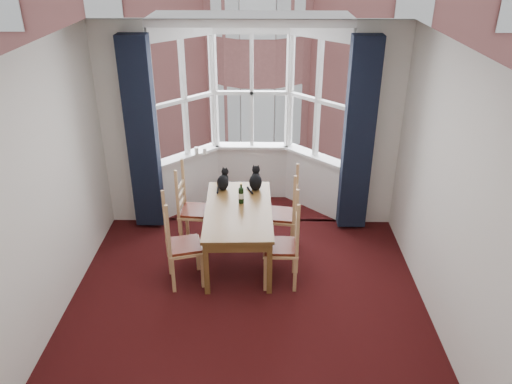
{
  "coord_description": "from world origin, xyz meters",
  "views": [
    {
      "loc": [
        0.18,
        -4.09,
        3.65
      ],
      "look_at": [
        0.09,
        1.05,
        1.05
      ],
      "focal_mm": 35.0,
      "sensor_mm": 36.0,
      "label": 1
    }
  ],
  "objects_px": {
    "chair_left_far": "(189,211)",
    "chair_right_far": "(288,217)",
    "chair_left_near": "(177,248)",
    "dining_table": "(238,214)",
    "cat_left": "(223,181)",
    "cat_right": "(256,180)",
    "candle_tall": "(196,151)",
    "candle_short": "(205,151)",
    "wine_bottle": "(241,194)",
    "chair_right_near": "(289,248)"
  },
  "relations": [
    {
      "from": "dining_table",
      "to": "chair_left_near",
      "type": "relative_size",
      "value": 1.68
    },
    {
      "from": "chair_left_near",
      "to": "candle_tall",
      "type": "height_order",
      "value": "candle_tall"
    },
    {
      "from": "cat_right",
      "to": "wine_bottle",
      "type": "height_order",
      "value": "cat_right"
    },
    {
      "from": "chair_left_far",
      "to": "cat_right",
      "type": "distance_m",
      "value": 0.97
    },
    {
      "from": "chair_right_near",
      "to": "chair_right_far",
      "type": "xyz_separation_m",
      "value": [
        0.02,
        0.73,
        0.0
      ]
    },
    {
      "from": "chair_left_far",
      "to": "chair_right_near",
      "type": "relative_size",
      "value": 1.0
    },
    {
      "from": "chair_left_far",
      "to": "chair_right_far",
      "type": "distance_m",
      "value": 1.3
    },
    {
      "from": "chair_right_far",
      "to": "wine_bottle",
      "type": "xyz_separation_m",
      "value": [
        -0.59,
        -0.09,
        0.36
      ]
    },
    {
      "from": "dining_table",
      "to": "cat_left",
      "type": "distance_m",
      "value": 0.62
    },
    {
      "from": "cat_right",
      "to": "chair_left_far",
      "type": "bearing_deg",
      "value": -167.93
    },
    {
      "from": "chair_left_far",
      "to": "chair_right_far",
      "type": "xyz_separation_m",
      "value": [
        1.3,
        -0.11,
        0.0
      ]
    },
    {
      "from": "chair_left_near",
      "to": "candle_tall",
      "type": "bearing_deg",
      "value": 89.14
    },
    {
      "from": "wine_bottle",
      "to": "chair_right_far",
      "type": "bearing_deg",
      "value": 8.61
    },
    {
      "from": "chair_left_near",
      "to": "wine_bottle",
      "type": "xyz_separation_m",
      "value": [
        0.72,
        0.66,
        0.36
      ]
    },
    {
      "from": "chair_left_far",
      "to": "candle_short",
      "type": "xyz_separation_m",
      "value": [
        0.12,
        1.02,
        0.44
      ]
    },
    {
      "from": "dining_table",
      "to": "wine_bottle",
      "type": "distance_m",
      "value": 0.26
    },
    {
      "from": "chair_right_near",
      "to": "wine_bottle",
      "type": "relative_size",
      "value": 3.4
    },
    {
      "from": "chair_right_near",
      "to": "candle_short",
      "type": "bearing_deg",
      "value": 121.7
    },
    {
      "from": "wine_bottle",
      "to": "candle_short",
      "type": "relative_size",
      "value": 3.09
    },
    {
      "from": "wine_bottle",
      "to": "chair_left_far",
      "type": "bearing_deg",
      "value": 163.84
    },
    {
      "from": "chair_left_near",
      "to": "candle_tall",
      "type": "distance_m",
      "value": 1.91
    },
    {
      "from": "wine_bottle",
      "to": "chair_right_near",
      "type": "bearing_deg",
      "value": -48.33
    },
    {
      "from": "dining_table",
      "to": "chair_right_far",
      "type": "relative_size",
      "value": 1.68
    },
    {
      "from": "cat_right",
      "to": "candle_short",
      "type": "relative_size",
      "value": 3.75
    },
    {
      "from": "chair_left_near",
      "to": "chair_right_far",
      "type": "xyz_separation_m",
      "value": [
        1.32,
        0.75,
        0.0
      ]
    },
    {
      "from": "cat_left",
      "to": "candle_tall",
      "type": "distance_m",
      "value": 0.93
    },
    {
      "from": "chair_right_near",
      "to": "cat_right",
      "type": "distance_m",
      "value": 1.17
    },
    {
      "from": "chair_right_near",
      "to": "chair_left_near",
      "type": "bearing_deg",
      "value": -179.05
    },
    {
      "from": "candle_tall",
      "to": "chair_right_near",
      "type": "bearing_deg",
      "value": -55.34
    },
    {
      "from": "candle_short",
      "to": "dining_table",
      "type": "bearing_deg",
      "value": -68.24
    },
    {
      "from": "cat_left",
      "to": "wine_bottle",
      "type": "xyz_separation_m",
      "value": [
        0.25,
        -0.38,
        0.01
      ]
    },
    {
      "from": "chair_right_far",
      "to": "chair_right_near",
      "type": "bearing_deg",
      "value": -91.77
    },
    {
      "from": "chair_left_near",
      "to": "wine_bottle",
      "type": "distance_m",
      "value": 1.05
    },
    {
      "from": "chair_right_near",
      "to": "cat_left",
      "type": "height_order",
      "value": "cat_left"
    },
    {
      "from": "cat_right",
      "to": "candle_tall",
      "type": "relative_size",
      "value": 2.96
    },
    {
      "from": "chair_right_far",
      "to": "wine_bottle",
      "type": "distance_m",
      "value": 0.7
    },
    {
      "from": "chair_left_far",
      "to": "cat_left",
      "type": "distance_m",
      "value": 0.6
    },
    {
      "from": "dining_table",
      "to": "cat_left",
      "type": "height_order",
      "value": "cat_left"
    },
    {
      "from": "chair_left_near",
      "to": "chair_right_near",
      "type": "height_order",
      "value": "same"
    },
    {
      "from": "dining_table",
      "to": "candle_tall",
      "type": "height_order",
      "value": "candle_tall"
    },
    {
      "from": "chair_right_far",
      "to": "cat_right",
      "type": "height_order",
      "value": "cat_right"
    },
    {
      "from": "chair_left_near",
      "to": "cat_left",
      "type": "height_order",
      "value": "cat_left"
    },
    {
      "from": "dining_table",
      "to": "chair_right_far",
      "type": "distance_m",
      "value": 0.69
    },
    {
      "from": "chair_right_far",
      "to": "candle_short",
      "type": "xyz_separation_m",
      "value": [
        -1.17,
        1.13,
        0.44
      ]
    },
    {
      "from": "chair_right_far",
      "to": "chair_left_near",
      "type": "bearing_deg",
      "value": -150.24
    },
    {
      "from": "dining_table",
      "to": "chair_left_near",
      "type": "bearing_deg",
      "value": -144.13
    },
    {
      "from": "cat_right",
      "to": "candle_short",
      "type": "xyz_separation_m",
      "value": [
        -0.75,
        0.83,
        0.07
      ]
    },
    {
      "from": "chair_left_far",
      "to": "chair_right_near",
      "type": "distance_m",
      "value": 1.53
    },
    {
      "from": "dining_table",
      "to": "candle_short",
      "type": "height_order",
      "value": "candle_short"
    },
    {
      "from": "chair_left_near",
      "to": "candle_short",
      "type": "bearing_deg",
      "value": 85.61
    }
  ]
}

